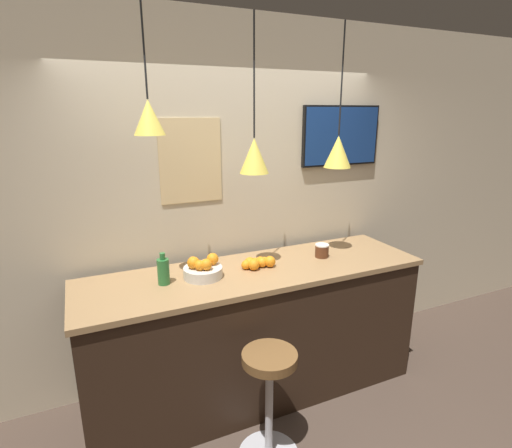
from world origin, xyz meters
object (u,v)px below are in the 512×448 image
fruit_bowl (203,270)px  spread_jar (322,251)px  bar_stool (269,391)px  mounted_tv (341,136)px  juice_bottle (163,271)px

fruit_bowl → spread_jar: 0.99m
bar_stool → mounted_tv: size_ratio=1.01×
spread_jar → mounted_tv: size_ratio=0.14×
juice_bottle → mounted_tv: mounted_tv is taller
bar_stool → juice_bottle: 1.03m
juice_bottle → bar_stool: bearing=-52.8°
bar_stool → mounted_tv: 2.16m
fruit_bowl → spread_jar: size_ratio=2.50×
spread_jar → mounted_tv: (0.41, 0.40, 0.87)m
bar_stool → spread_jar: (0.78, 0.64, 0.60)m
fruit_bowl → mounted_tv: (1.40, 0.40, 0.86)m
juice_bottle → fruit_bowl: bearing=-0.7°
juice_bottle → spread_jar: 1.26m
bar_stool → fruit_bowl: 0.91m
juice_bottle → spread_jar: size_ratio=2.02×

